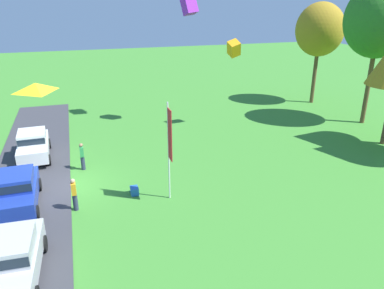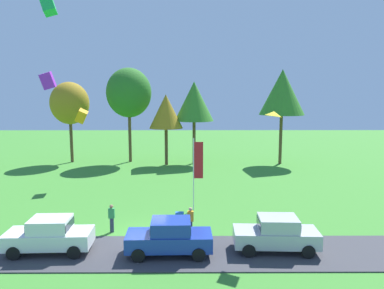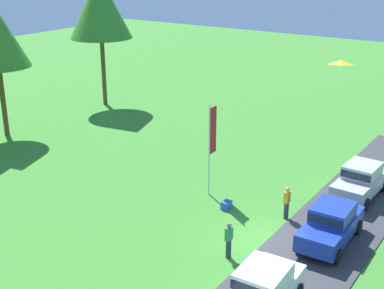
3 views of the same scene
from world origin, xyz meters
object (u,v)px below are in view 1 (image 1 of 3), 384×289
(kite_box_trailing_tail, at_px, (189,5))
(person_beside_suv, at_px, (74,194))
(person_watching_sky, at_px, (82,156))
(tree_lone_near, at_px, (320,30))
(car_sedan_mid_row, at_px, (33,144))
(car_sedan_near_entrance, at_px, (12,258))
(car_sedan_by_flagpole, at_px, (17,189))
(kite_diamond_high_right, at_px, (36,87))
(cooler_box, at_px, (134,191))
(flag_banner, at_px, (170,141))
(kite_box_topmost, at_px, (234,48))
(tree_far_right, at_px, (380,20))

(kite_box_trailing_tail, bearing_deg, person_beside_suv, -39.46)
(person_watching_sky, bearing_deg, person_beside_suv, -6.73)
(tree_lone_near, bearing_deg, person_beside_suv, -58.49)
(car_sedan_mid_row, distance_m, car_sedan_near_entrance, 11.90)
(tree_lone_near, bearing_deg, kite_box_trailing_tail, -78.82)
(car_sedan_mid_row, bearing_deg, person_watching_sky, 48.13)
(person_beside_suv, height_order, kite_box_trailing_tail, kite_box_trailing_tail)
(car_sedan_mid_row, relative_size, car_sedan_by_flagpole, 1.01)
(car_sedan_by_flagpole, xyz_separation_m, kite_box_trailing_tail, (-10.39, 12.10, 8.22))
(tree_lone_near, relative_size, kite_diamond_high_right, 8.96)
(cooler_box, bearing_deg, car_sedan_mid_row, -140.86)
(person_beside_suv, height_order, person_watching_sky, same)
(tree_lone_near, bearing_deg, car_sedan_by_flagpole, -63.07)
(car_sedan_mid_row, distance_m, cooler_box, 8.60)
(flag_banner, height_order, kite_box_topmost, kite_box_topmost)
(person_beside_suv, bearing_deg, flag_banner, 84.46)
(tree_lone_near, xyz_separation_m, kite_diamond_high_right, (18.75, -23.64, 0.21))
(car_sedan_by_flagpole, bearing_deg, tree_far_right, 103.30)
(car_sedan_mid_row, xyz_separation_m, kite_box_trailing_tail, (-4.09, 11.80, 8.22))
(flag_banner, xyz_separation_m, kite_diamond_high_right, (4.13, -5.29, 3.92))
(car_sedan_mid_row, xyz_separation_m, kite_diamond_high_right, (11.96, 1.81, 6.16))
(car_sedan_mid_row, bearing_deg, cooler_box, 39.14)
(car_sedan_by_flagpole, distance_m, kite_diamond_high_right, 8.63)
(car_sedan_mid_row, distance_m, car_sedan_by_flagpole, 6.30)
(flag_banner, bearing_deg, tree_lone_near, 128.52)
(car_sedan_near_entrance, distance_m, kite_box_topmost, 21.13)
(car_sedan_mid_row, distance_m, tree_far_right, 26.69)
(flag_banner, bearing_deg, person_watching_sky, -141.23)
(tree_far_right, bearing_deg, kite_diamond_high_right, -63.69)
(kite_diamond_high_right, bearing_deg, person_beside_suv, 173.07)
(tree_lone_near, height_order, tree_far_right, tree_far_right)
(car_sedan_near_entrance, distance_m, tree_far_right, 29.05)
(car_sedan_near_entrance, bearing_deg, cooler_box, 134.86)
(person_beside_suv, bearing_deg, person_watching_sky, 173.27)
(tree_lone_near, xyz_separation_m, cooler_box, (13.43, -20.06, -6.80))
(car_sedan_by_flagpole, distance_m, flag_banner, 7.88)
(person_beside_suv, bearing_deg, car_sedan_near_entrance, -26.44)
(person_watching_sky, height_order, kite_box_topmost, kite_box_topmost)
(person_watching_sky, height_order, flag_banner, flag_banner)
(tree_far_right, bearing_deg, kite_box_topmost, -103.05)
(tree_lone_near, distance_m, kite_box_topmost, 11.54)
(kite_box_topmost, xyz_separation_m, kite_box_trailing_tail, (-1.72, -3.02, 3.05))
(person_beside_suv, relative_size, kite_box_topmost, 1.57)
(car_sedan_mid_row, relative_size, tree_far_right, 0.40)
(person_beside_suv, bearing_deg, tree_lone_near, 121.51)
(car_sedan_near_entrance, bearing_deg, person_watching_sky, 163.12)
(car_sedan_mid_row, distance_m, person_beside_suv, 7.74)
(car_sedan_by_flagpole, height_order, tree_lone_near, tree_lone_near)
(tree_far_right, height_order, kite_box_topmost, tree_far_right)
(kite_box_trailing_tail, bearing_deg, car_sedan_mid_row, -70.87)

